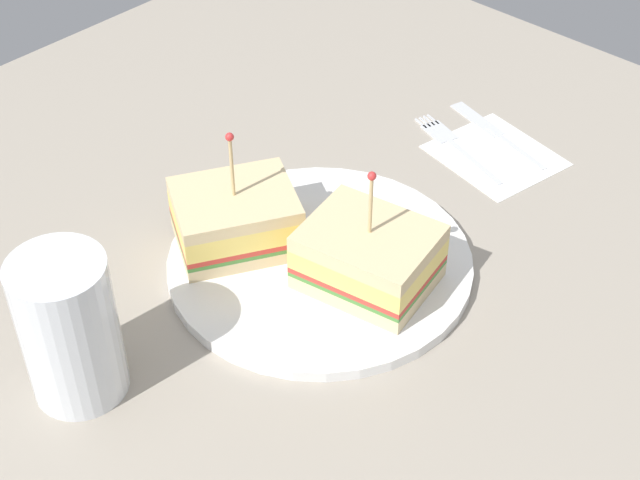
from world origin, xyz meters
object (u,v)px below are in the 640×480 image
object	(u,v)px
plate	(320,262)
fork	(450,140)
sandwich_half_back	(236,218)
napkin	(495,155)
drink_glass	(70,334)
knife	(492,130)
sandwich_half_front	(368,257)

from	to	relation	value
plate	fork	world-z (taller)	plate
sandwich_half_back	napkin	bearing A→B (deg)	72.87
fork	drink_glass	bearing A→B (deg)	-91.21
plate	drink_glass	world-z (taller)	drink_glass
plate	drink_glass	size ratio (longest dim) A/B	2.15
sandwich_half_back	drink_glass	world-z (taller)	sandwich_half_back
plate	napkin	bearing A→B (deg)	86.20
plate	knife	size ratio (longest dim) A/B	1.91
drink_glass	plate	bearing A→B (deg)	79.38
napkin	drink_glass	bearing A→B (deg)	-97.09
plate	napkin	xyz separation A→B (cm)	(1.56, 23.47, -0.43)
plate	sandwich_half_back	xyz separation A→B (cm)	(-6.68, -3.26, 3.06)
drink_glass	knife	distance (cm)	48.75
fork	napkin	bearing A→B (deg)	13.50
knife	sandwich_half_front	bearing A→B (deg)	-77.40
plate	knife	xyz separation A→B (cm)	(-1.09, 26.74, -0.33)
sandwich_half_back	drink_glass	size ratio (longest dim) A/B	1.06
drink_glass	napkin	size ratio (longest dim) A/B	1.07
fork	knife	xyz separation A→B (cm)	(2.03, 4.40, 0.00)
sandwich_half_front	knife	distance (cm)	27.03
drink_glass	napkin	xyz separation A→B (cm)	(5.61, 45.09, -5.43)
knife	fork	bearing A→B (deg)	-114.80
sandwich_half_back	sandwich_half_front	bearing A→B (deg)	18.56
sandwich_half_back	knife	world-z (taller)	sandwich_half_back
plate	fork	xyz separation A→B (cm)	(-3.12, 22.34, -0.33)
sandwich_half_front	plate	bearing A→B (deg)	-173.04
sandwich_half_front	fork	bearing A→B (deg)	109.90
napkin	knife	bearing A→B (deg)	128.95
drink_glass	fork	bearing A→B (deg)	88.79
sandwich_half_front	napkin	xyz separation A→B (cm)	(-3.20, 22.89, -3.58)
drink_glass	sandwich_half_front	bearing A→B (deg)	68.36
napkin	fork	distance (cm)	4.81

